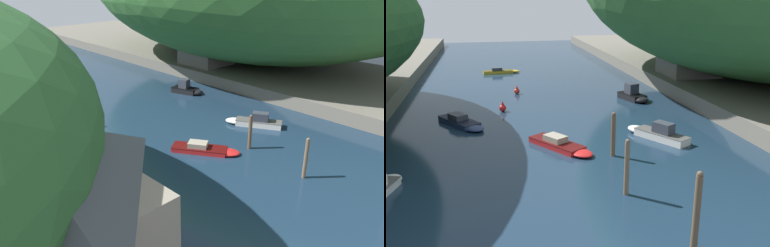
{
  "view_description": "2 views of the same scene",
  "coord_description": "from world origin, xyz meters",
  "views": [
    {
      "loc": [
        -21.04,
        0.37,
        14.73
      ],
      "look_at": [
        -0.2,
        22.06,
        2.16
      ],
      "focal_mm": 35.0,
      "sensor_mm": 36.0,
      "label": 1
    },
    {
      "loc": [
        -5.16,
        -8.78,
        10.95
      ],
      "look_at": [
        1.29,
        21.53,
        1.5
      ],
      "focal_mm": 40.0,
      "sensor_mm": 36.0,
      "label": 2
    }
  ],
  "objects": [
    {
      "name": "water_surface",
      "position": [
        0.0,
        30.0,
        0.0
      ],
      "size": [
        130.0,
        130.0,
        0.0
      ],
      "primitive_type": "plane",
      "color": "#192D42",
      "rests_on": "ground"
    },
    {
      "name": "right_bank",
      "position": [
        25.21,
        30.0,
        0.77
      ],
      "size": [
        22.0,
        120.0,
        1.54
      ],
      "color": "#666056",
      "rests_on": "ground"
    },
    {
      "name": "waterfront_building",
      "position": [
        -17.74,
        12.53,
        6.1
      ],
      "size": [
        7.85,
        9.47,
        8.83
      ],
      "color": "gray",
      "rests_on": "left_bank"
    },
    {
      "name": "right_bank_cottage",
      "position": [
        18.42,
        38.41,
        3.65
      ],
      "size": [
        6.3,
        6.78,
        4.08
      ],
      "color": "slate",
      "rests_on": "right_bank"
    },
    {
      "name": "boat_cabin_cruiser",
      "position": [
        7.51,
        21.17,
        0.43
      ],
      "size": [
        3.97,
        5.54,
        1.43
      ],
      "rotation": [
        0.0,
        0.0,
        0.53
      ],
      "color": "silver",
      "rests_on": "water_surface"
    },
    {
      "name": "boat_far_right_bank",
      "position": [
        -11.63,
        15.53,
        0.34
      ],
      "size": [
        2.39,
        3.95,
        1.09
      ],
      "rotation": [
        0.0,
        0.0,
        5.99
      ],
      "color": "white",
      "rests_on": "water_surface"
    },
    {
      "name": "boat_white_cruiser",
      "position": [
        -3.23,
        52.73,
        0.27
      ],
      "size": [
        5.26,
        1.53,
        0.84
      ],
      "rotation": [
        0.0,
        0.0,
        4.78
      ],
      "color": "gold",
      "rests_on": "water_surface"
    },
    {
      "name": "boat_far_upstream",
      "position": [
        -0.16,
        20.36,
        0.27
      ],
      "size": [
        4.49,
        5.77,
        0.86
      ],
      "rotation": [
        0.0,
        0.0,
        3.72
      ],
      "color": "red",
      "rests_on": "water_surface"
    },
    {
      "name": "boat_open_rowboat",
      "position": [
        9.95,
        33.45,
        0.52
      ],
      "size": [
        2.76,
        4.3,
        1.75
      ],
      "rotation": [
        0.0,
        0.0,
        3.45
      ],
      "color": "black",
      "rests_on": "water_surface"
    },
    {
      "name": "boat_navy_launch",
      "position": [
        -7.57,
        27.75,
        0.3
      ],
      "size": [
        4.42,
        5.75,
        0.92
      ],
      "rotation": [
        0.0,
        0.0,
        3.71
      ],
      "color": "navy",
      "rests_on": "water_surface"
    },
    {
      "name": "mooring_post_second",
      "position": [
        2.1,
        12.25,
        1.67
      ],
      "size": [
        0.29,
        0.29,
        3.32
      ],
      "color": "brown",
      "rests_on": "water_surface"
    },
    {
      "name": "mooring_post_middle",
      "position": [
        3.09,
        18.21,
        1.6
      ],
      "size": [
        0.32,
        0.32,
        3.18
      ],
      "color": "brown",
      "rests_on": "water_surface"
    },
    {
      "name": "channel_buoy_near",
      "position": [
        -2.07,
        39.08,
        0.37
      ],
      "size": [
        0.64,
        0.64,
        0.96
      ],
      "color": "red",
      "rests_on": "water_surface"
    },
    {
      "name": "channel_buoy_far",
      "position": [
        -3.97,
        31.74,
        0.4
      ],
      "size": [
        0.68,
        0.68,
        1.03
      ],
      "color": "red",
      "rests_on": "water_surface"
    },
    {
      "name": "person_by_boathouse",
      "position": [
        -15.86,
        18.29,
        2.51
      ],
      "size": [
        0.25,
        0.39,
        1.69
      ],
      "rotation": [
        0.0,
        0.0,
        1.5
      ],
      "color": "#282D3D",
      "rests_on": "left_bank"
    }
  ]
}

